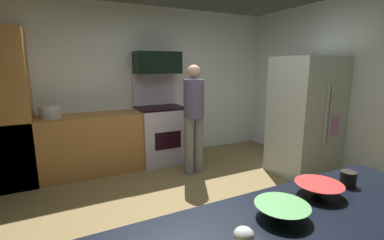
{
  "coord_description": "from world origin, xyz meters",
  "views": [
    {
      "loc": [
        -1.3,
        -2.25,
        1.63
      ],
      "look_at": [
        -0.0,
        0.3,
        1.05
      ],
      "focal_mm": 25.23,
      "sensor_mm": 36.0,
      "label": 1
    }
  ],
  "objects_px": {
    "mixing_bowl_prep": "(319,189)",
    "mug_tea": "(348,178)",
    "oven_range": "(161,132)",
    "wine_glass_mid": "(244,237)",
    "refrigerator": "(305,116)",
    "stock_pot": "(50,112)",
    "mixing_bowl_large": "(282,211)",
    "person_cook": "(194,114)",
    "microwave": "(157,63)"
  },
  "relations": [
    {
      "from": "oven_range",
      "to": "mug_tea",
      "type": "xyz_separation_m",
      "value": [
        0.02,
        -3.27,
        0.43
      ]
    },
    {
      "from": "mixing_bowl_prep",
      "to": "mug_tea",
      "type": "height_order",
      "value": "mug_tea"
    },
    {
      "from": "mixing_bowl_large",
      "to": "refrigerator",
      "type": "bearing_deg",
      "value": 38.52
    },
    {
      "from": "person_cook",
      "to": "mug_tea",
      "type": "height_order",
      "value": "person_cook"
    },
    {
      "from": "microwave",
      "to": "wine_glass_mid",
      "type": "bearing_deg",
      "value": -105.24
    },
    {
      "from": "microwave",
      "to": "refrigerator",
      "type": "xyz_separation_m",
      "value": [
        1.78,
        -1.53,
        -0.8
      ]
    },
    {
      "from": "mixing_bowl_prep",
      "to": "mug_tea",
      "type": "distance_m",
      "value": 0.27
    },
    {
      "from": "mixing_bowl_large",
      "to": "mixing_bowl_prep",
      "type": "relative_size",
      "value": 1.01
    },
    {
      "from": "microwave",
      "to": "mug_tea",
      "type": "height_order",
      "value": "microwave"
    },
    {
      "from": "refrigerator",
      "to": "mixing_bowl_prep",
      "type": "bearing_deg",
      "value": -137.95
    },
    {
      "from": "mixing_bowl_prep",
      "to": "mug_tea",
      "type": "bearing_deg",
      "value": 0.67
    },
    {
      "from": "mixing_bowl_prep",
      "to": "stock_pot",
      "type": "distance_m",
      "value": 3.56
    },
    {
      "from": "person_cook",
      "to": "stock_pot",
      "type": "height_order",
      "value": "person_cook"
    },
    {
      "from": "mixing_bowl_prep",
      "to": "wine_glass_mid",
      "type": "bearing_deg",
      "value": -161.03
    },
    {
      "from": "wine_glass_mid",
      "to": "stock_pot",
      "type": "distance_m",
      "value": 3.59
    },
    {
      "from": "mixing_bowl_large",
      "to": "person_cook",
      "type": "bearing_deg",
      "value": 71.67
    },
    {
      "from": "microwave",
      "to": "mixing_bowl_large",
      "type": "distance_m",
      "value": 3.57
    },
    {
      "from": "microwave",
      "to": "stock_pot",
      "type": "height_order",
      "value": "microwave"
    },
    {
      "from": "wine_glass_mid",
      "to": "refrigerator",
      "type": "bearing_deg",
      "value": 36.98
    },
    {
      "from": "mug_tea",
      "to": "person_cook",
      "type": "bearing_deg",
      "value": 84.79
    },
    {
      "from": "refrigerator",
      "to": "microwave",
      "type": "bearing_deg",
      "value": 139.28
    },
    {
      "from": "refrigerator",
      "to": "stock_pot",
      "type": "distance_m",
      "value": 3.71
    },
    {
      "from": "oven_range",
      "to": "mixing_bowl_prep",
      "type": "distance_m",
      "value": 3.31
    },
    {
      "from": "oven_range",
      "to": "mixing_bowl_large",
      "type": "xyz_separation_m",
      "value": [
        -0.61,
        -3.35,
        0.42
      ]
    },
    {
      "from": "oven_range",
      "to": "mixing_bowl_prep",
      "type": "relative_size",
      "value": 5.63
    },
    {
      "from": "oven_range",
      "to": "mug_tea",
      "type": "relative_size",
      "value": 15.98
    },
    {
      "from": "oven_range",
      "to": "stock_pot",
      "type": "relative_size",
      "value": 5.37
    },
    {
      "from": "refrigerator",
      "to": "stock_pot",
      "type": "height_order",
      "value": "refrigerator"
    },
    {
      "from": "oven_range",
      "to": "person_cook",
      "type": "bearing_deg",
      "value": -71.28
    },
    {
      "from": "oven_range",
      "to": "microwave",
      "type": "xyz_separation_m",
      "value": [
        0.0,
        0.09,
        1.16
      ]
    },
    {
      "from": "oven_range",
      "to": "mug_tea",
      "type": "bearing_deg",
      "value": -89.64
    },
    {
      "from": "mixing_bowl_large",
      "to": "mug_tea",
      "type": "relative_size",
      "value": 2.86
    },
    {
      "from": "mixing_bowl_prep",
      "to": "mug_tea",
      "type": "xyz_separation_m",
      "value": [
        0.27,
        0.0,
        0.01
      ]
    },
    {
      "from": "mixing_bowl_large",
      "to": "stock_pot",
      "type": "relative_size",
      "value": 0.96
    },
    {
      "from": "mug_tea",
      "to": "stock_pot",
      "type": "distance_m",
      "value": 3.67
    },
    {
      "from": "oven_range",
      "to": "mixing_bowl_prep",
      "type": "xyz_separation_m",
      "value": [
        -0.25,
        -3.27,
        0.42
      ]
    },
    {
      "from": "refrigerator",
      "to": "oven_range",
      "type": "bearing_deg",
      "value": 140.92
    },
    {
      "from": "wine_glass_mid",
      "to": "stock_pot",
      "type": "relative_size",
      "value": 0.56
    },
    {
      "from": "mixing_bowl_large",
      "to": "mug_tea",
      "type": "bearing_deg",
      "value": 7.16
    },
    {
      "from": "wine_glass_mid",
      "to": "microwave",
      "type": "bearing_deg",
      "value": 74.76
    },
    {
      "from": "microwave",
      "to": "refrigerator",
      "type": "relative_size",
      "value": 0.42
    },
    {
      "from": "refrigerator",
      "to": "wine_glass_mid",
      "type": "height_order",
      "value": "refrigerator"
    },
    {
      "from": "person_cook",
      "to": "mixing_bowl_prep",
      "type": "distance_m",
      "value": 2.58
    },
    {
      "from": "oven_range",
      "to": "wine_glass_mid",
      "type": "distance_m",
      "value": 3.7
    },
    {
      "from": "refrigerator",
      "to": "wine_glass_mid",
      "type": "xyz_separation_m",
      "value": [
        -2.76,
        -2.08,
        0.14
      ]
    },
    {
      "from": "oven_range",
      "to": "wine_glass_mid",
      "type": "xyz_separation_m",
      "value": [
        -0.98,
        -3.53,
        0.5
      ]
    },
    {
      "from": "microwave",
      "to": "stock_pot",
      "type": "relative_size",
      "value": 2.65
    },
    {
      "from": "refrigerator",
      "to": "stock_pot",
      "type": "bearing_deg",
      "value": 156.99
    },
    {
      "from": "oven_range",
      "to": "microwave",
      "type": "bearing_deg",
      "value": 90.0
    },
    {
      "from": "refrigerator",
      "to": "stock_pot",
      "type": "relative_size",
      "value": 6.3
    }
  ]
}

